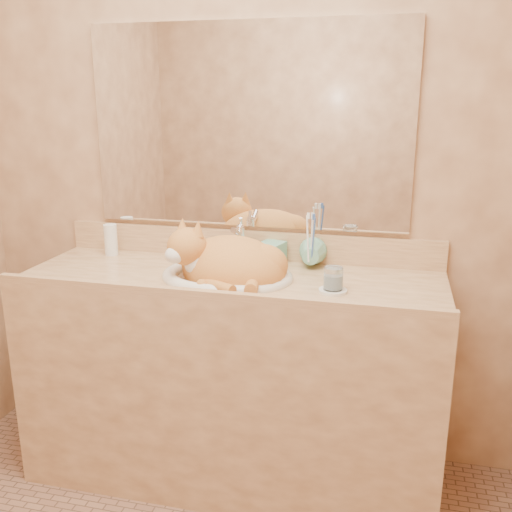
% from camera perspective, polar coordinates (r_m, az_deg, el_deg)
% --- Properties ---
extents(wall_back, '(2.40, 0.02, 2.50)m').
position_cam_1_polar(wall_back, '(2.34, -0.78, 9.34)').
color(wall_back, '#8F6041').
rests_on(wall_back, ground).
extents(vanity_counter, '(1.60, 0.55, 0.85)m').
position_cam_1_polar(vanity_counter, '(2.33, -2.45, -12.07)').
color(vanity_counter, '#9C6D46').
rests_on(vanity_counter, floor).
extents(mirror, '(1.30, 0.02, 0.80)m').
position_cam_1_polar(mirror, '(2.32, -0.87, 12.75)').
color(mirror, white).
rests_on(mirror, wall_back).
extents(sink_basin, '(0.53, 0.46, 0.15)m').
position_cam_1_polar(sink_basin, '(2.12, -2.92, -0.24)').
color(sink_basin, white).
rests_on(sink_basin, vanity_counter).
extents(faucet, '(0.08, 0.13, 0.18)m').
position_cam_1_polar(faucet, '(2.29, -1.59, 1.31)').
color(faucet, white).
rests_on(faucet, vanity_counter).
extents(cat, '(0.52, 0.47, 0.23)m').
position_cam_1_polar(cat, '(2.11, -3.04, -0.46)').
color(cat, '#BD6C2B').
rests_on(cat, sink_basin).
extents(soap_dispenser, '(0.11, 0.12, 0.20)m').
position_cam_1_polar(soap_dispenser, '(2.22, 0.53, 1.17)').
color(soap_dispenser, '#71B59A').
rests_on(soap_dispenser, vanity_counter).
extents(toothbrush_cup, '(0.12, 0.12, 0.10)m').
position_cam_1_polar(toothbrush_cup, '(2.22, 5.44, -0.21)').
color(toothbrush_cup, '#71B59A').
rests_on(toothbrush_cup, vanity_counter).
extents(toothbrushes, '(0.04, 0.04, 0.24)m').
position_cam_1_polar(toothbrushes, '(2.20, 5.50, 1.93)').
color(toothbrushes, white).
rests_on(toothbrushes, toothbrush_cup).
extents(saucer, '(0.10, 0.10, 0.01)m').
position_cam_1_polar(saucer, '(2.01, 7.69, -3.45)').
color(saucer, white).
rests_on(saucer, vanity_counter).
extents(water_glass, '(0.07, 0.07, 0.08)m').
position_cam_1_polar(water_glass, '(1.99, 7.74, -2.24)').
color(water_glass, silver).
rests_on(water_glass, saucer).
extents(lotion_bottle, '(0.06, 0.06, 0.13)m').
position_cam_1_polar(lotion_bottle, '(2.52, -14.31, 1.59)').
color(lotion_bottle, white).
rests_on(lotion_bottle, vanity_counter).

